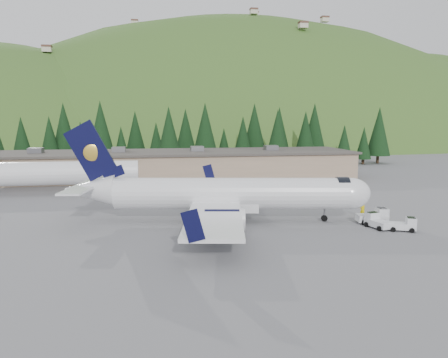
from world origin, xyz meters
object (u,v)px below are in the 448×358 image
baggage_tug_a (375,216)px  ramp_worker (362,210)px  baggage_tug_c (377,221)px  airliner (224,195)px  baggage_tug_b (404,225)px  terminal_building (172,164)px  second_airliner (45,173)px

baggage_tug_a → ramp_worker: size_ratio=1.85×
baggage_tug_a → baggage_tug_c: bearing=-103.4°
airliner → baggage_tug_c: bearing=-9.9°
baggage_tug_b → baggage_tug_c: baggage_tug_c is taller
baggage_tug_c → terminal_building: size_ratio=0.04×
second_airliner → terminal_building: size_ratio=0.39×
airliner → second_airliner: second_airliner is taller
baggage_tug_b → terminal_building: size_ratio=0.04×
terminal_building → baggage_tug_b: bearing=-64.3°
airliner → baggage_tug_a: (16.31, -3.72, -2.27)m
airliner → ramp_worker: 16.48m
baggage_tug_a → second_airliner: bearing=156.7°
airliner → second_airliner: 32.39m
airliner → ramp_worker: size_ratio=18.33×
airliner → baggage_tug_a: 16.89m
baggage_tug_c → terminal_building: (-19.57, 43.39, 1.93)m
baggage_tug_a → airliner: bearing=176.3°
baggage_tug_a → baggage_tug_c: baggage_tug_a is taller
baggage_tug_a → baggage_tug_c: size_ratio=1.10×
baggage_tug_b → ramp_worker: (-1.39, 6.39, 0.29)m
second_airliner → airliner: bearing=-42.4°
baggage_tug_b → airliner: bearing=-179.3°
baggage_tug_a → baggage_tug_b: size_ratio=1.15×
ramp_worker → baggage_tug_a: bearing=78.5°
baggage_tug_c → second_airliner: bearing=40.9°
second_airliner → ramp_worker: (40.26, -22.68, -2.39)m
baggage_tug_a → baggage_tug_c: 2.00m
airliner → baggage_tug_b: (17.71, -7.24, -2.40)m
airliner → baggage_tug_b: 19.28m
second_airliner → ramp_worker: 46.27m
baggage_tug_c → ramp_worker: size_ratio=1.68×
airliner → terminal_building: (-4.02, 37.83, -0.42)m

